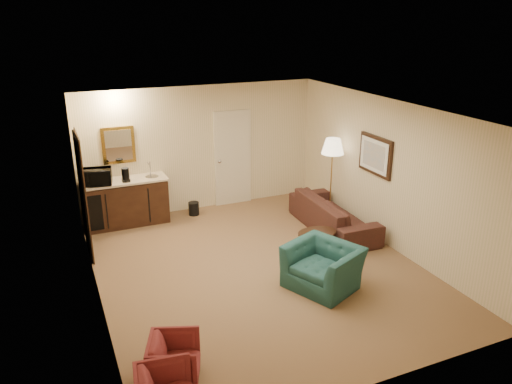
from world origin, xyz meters
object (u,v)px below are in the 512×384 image
floor_lamp (331,179)px  microwave (96,175)px  rose_chair_near (174,357)px  coffee_table (317,242)px  wetbar_cabinet (126,202)px  teal_armchair (323,260)px  coffee_maker (126,175)px  sofa (334,209)px  waste_bin (194,209)px

floor_lamp → microwave: bearing=164.1°
rose_chair_near → coffee_table: rose_chair_near is taller
wetbar_cabinet → microwave: size_ratio=3.01×
wetbar_cabinet → floor_lamp: (3.85, -1.32, 0.37)m
teal_armchair → coffee_maker: coffee_maker is taller
wetbar_cabinet → coffee_maker: (0.03, -0.12, 0.59)m
floor_lamp → coffee_maker: 4.01m
sofa → microwave: bearing=68.3°
sofa → waste_bin: bearing=53.2°
waste_bin → coffee_table: bearing=-60.3°
teal_armchair → waste_bin: (-0.97, 3.55, -0.31)m
wetbar_cabinet → rose_chair_near: wetbar_cabinet is taller
wetbar_cabinet → coffee_table: wetbar_cabinet is taller
wetbar_cabinet → microwave: bearing=-170.9°
teal_armchair → floor_lamp: bearing=122.3°
coffee_table → coffee_maker: size_ratio=2.64×
waste_bin → microwave: bearing=-179.7°
wetbar_cabinet → waste_bin: wetbar_cabinet is taller
coffee_maker → coffee_table: bearing=-25.4°
wetbar_cabinet → rose_chair_near: (-0.27, -4.72, -0.17)m
sofa → rose_chair_near: 4.82m
rose_chair_near → floor_lamp: bearing=-29.9°
waste_bin → teal_armchair: bearing=-74.7°
teal_armchair → microwave: (-2.82, 3.54, 0.66)m
wetbar_cabinet → coffee_table: (2.80, -2.62, -0.26)m
rose_chair_near → coffee_table: bearing=-35.1°
rose_chair_near → waste_bin: size_ratio=2.12×
teal_armchair → floor_lamp: 2.79m
coffee_table → waste_bin: 2.93m
waste_bin → microwave: (-1.85, -0.01, 0.97)m
wetbar_cabinet → teal_armchair: (2.32, -3.62, -0.01)m
rose_chair_near → floor_lamp: 5.37m
sofa → teal_armchair: bearing=145.8°
teal_armchair → rose_chair_near: 2.82m
coffee_table → waste_bin: bearing=119.7°
sofa → waste_bin: size_ratio=8.02×
wetbar_cabinet → waste_bin: 1.39m
teal_armchair → coffee_maker: 4.23m
floor_lamp → coffee_maker: size_ratio=6.21×
wetbar_cabinet → waste_bin: bearing=-3.0°
wetbar_cabinet → coffee_maker: size_ratio=6.11×
sofa → coffee_table: size_ratio=3.07×
coffee_maker → rose_chair_near: bearing=-77.2°
sofa → floor_lamp: size_ratio=1.31×
floor_lamp → rose_chair_near: bearing=-140.5°
teal_armchair → coffee_table: 1.14m
wetbar_cabinet → sofa: wetbar_cabinet is taller
teal_armchair → coffee_table: (0.48, 1.00, -0.24)m
coffee_table → microwave: 4.26m
rose_chair_near → floor_lamp: size_ratio=0.35×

